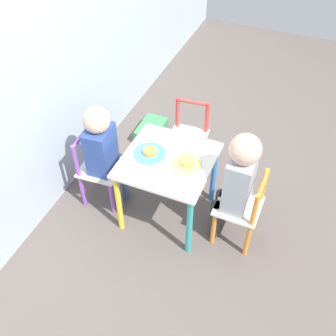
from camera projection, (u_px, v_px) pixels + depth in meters
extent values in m
plane|color=#5B514C|center=(168.00, 212.00, 2.66)|extent=(6.00, 6.00, 0.00)
cube|color=#B2C1CC|center=(24.00, 0.00, 1.96)|extent=(6.00, 0.06, 2.60)
cube|color=silver|center=(168.00, 160.00, 2.32)|extent=(0.53, 0.53, 0.02)
cylinder|color=teal|center=(189.00, 227.00, 2.28)|extent=(0.04, 0.04, 0.47)
cylinder|color=#387AD1|center=(214.00, 175.00, 2.58)|extent=(0.04, 0.04, 0.47)
cylinder|color=yellow|center=(119.00, 203.00, 2.40)|extent=(0.04, 0.04, 0.47)
cylinder|color=green|center=(150.00, 156.00, 2.70)|extent=(0.04, 0.04, 0.47)
cube|color=silver|center=(238.00, 206.00, 2.32)|extent=(0.26, 0.26, 0.02)
cylinder|color=orange|center=(224.00, 204.00, 2.53)|extent=(0.03, 0.03, 0.28)
cylinder|color=orange|center=(214.00, 228.00, 2.39)|extent=(0.03, 0.03, 0.28)
cylinder|color=orange|center=(257.00, 214.00, 2.47)|extent=(0.03, 0.03, 0.28)
cylinder|color=orange|center=(247.00, 240.00, 2.33)|extent=(0.03, 0.03, 0.28)
cylinder|color=orange|center=(264.00, 185.00, 2.28)|extent=(0.03, 0.03, 0.25)
cylinder|color=orange|center=(254.00, 211.00, 2.14)|extent=(0.03, 0.03, 0.25)
cylinder|color=orange|center=(263.00, 184.00, 2.13)|extent=(0.21, 0.03, 0.02)
cube|color=silver|center=(101.00, 168.00, 2.55)|extent=(0.28, 0.28, 0.02)
cylinder|color=#8E51BC|center=(112.00, 198.00, 2.56)|extent=(0.03, 0.03, 0.28)
cylinder|color=#8E51BC|center=(124.00, 176.00, 2.71)|extent=(0.03, 0.03, 0.28)
cylinder|color=#8E51BC|center=(83.00, 191.00, 2.61)|extent=(0.03, 0.03, 0.28)
cylinder|color=#8E51BC|center=(96.00, 169.00, 2.75)|extent=(0.03, 0.03, 0.28)
cylinder|color=#8E51BC|center=(76.00, 162.00, 2.42)|extent=(0.03, 0.03, 0.25)
cylinder|color=#8E51BC|center=(91.00, 140.00, 2.56)|extent=(0.03, 0.03, 0.25)
cylinder|color=#8E51BC|center=(81.00, 137.00, 2.41)|extent=(0.21, 0.04, 0.02)
cube|color=silver|center=(187.00, 138.00, 2.77)|extent=(0.28, 0.28, 0.02)
cylinder|color=#DB3D38|center=(169.00, 160.00, 2.82)|extent=(0.03, 0.03, 0.28)
cylinder|color=#DB3D38|center=(197.00, 166.00, 2.77)|extent=(0.03, 0.03, 0.28)
cylinder|color=#DB3D38|center=(177.00, 142.00, 2.96)|extent=(0.03, 0.03, 0.28)
cylinder|color=#DB3D38|center=(204.00, 147.00, 2.92)|extent=(0.03, 0.03, 0.28)
cylinder|color=#DB3D38|center=(178.00, 113.00, 2.78)|extent=(0.03, 0.03, 0.25)
cylinder|color=#DB3D38|center=(207.00, 119.00, 2.73)|extent=(0.03, 0.03, 0.25)
cylinder|color=#DB3D38|center=(193.00, 102.00, 2.67)|extent=(0.04, 0.21, 0.02)
cylinder|color=#38383D|center=(220.00, 208.00, 2.49)|extent=(0.07, 0.07, 0.29)
cylinder|color=#38383D|center=(215.00, 220.00, 2.42)|extent=(0.07, 0.07, 0.29)
cube|color=#999EA8|center=(239.00, 183.00, 2.20)|extent=(0.20, 0.14, 0.36)
sphere|color=#DBB293|center=(245.00, 149.00, 2.02)|extent=(0.17, 0.17, 0.17)
cylinder|color=#4C608E|center=(117.00, 192.00, 2.59)|extent=(0.07, 0.07, 0.29)
cylinder|color=#4C608E|center=(123.00, 181.00, 2.66)|extent=(0.07, 0.07, 0.29)
cube|color=#2D478E|center=(101.00, 149.00, 2.43)|extent=(0.21, 0.16, 0.32)
sphere|color=#DBB293|center=(96.00, 120.00, 2.27)|extent=(0.16, 0.16, 0.16)
cylinder|color=#EADB66|center=(187.00, 164.00, 2.27)|extent=(0.17, 0.17, 0.01)
cylinder|color=gold|center=(187.00, 162.00, 2.26)|extent=(0.08, 0.08, 0.02)
cylinder|color=#4C9EE0|center=(150.00, 153.00, 2.34)|extent=(0.19, 0.19, 0.01)
cylinder|color=#D6843D|center=(150.00, 151.00, 2.33)|extent=(0.09, 0.09, 0.02)
cube|color=#3D8E56|center=(151.00, 131.00, 3.18)|extent=(0.28, 0.18, 0.12)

